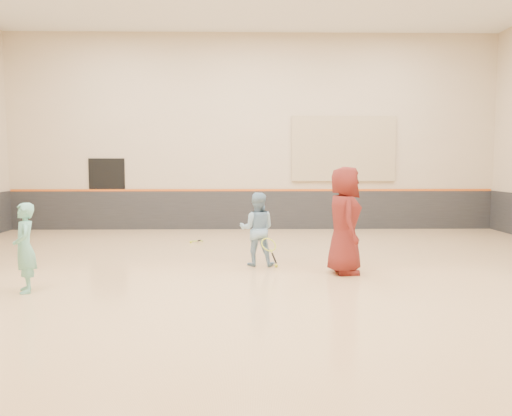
{
  "coord_description": "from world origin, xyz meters",
  "views": [
    {
      "loc": [
        -0.19,
        -9.46,
        2.01
      ],
      "look_at": [
        -0.01,
        0.4,
        1.15
      ],
      "focal_mm": 35.0,
      "sensor_mm": 36.0,
      "label": 1
    }
  ],
  "objects_px": {
    "young_man": "(345,220)",
    "spare_racket": "(196,238)",
    "girl": "(25,248)",
    "instructor": "(257,229)"
  },
  "relations": [
    {
      "from": "young_man",
      "to": "spare_racket",
      "type": "bearing_deg",
      "value": 38.62
    },
    {
      "from": "spare_racket",
      "to": "young_man",
      "type": "bearing_deg",
      "value": -50.88
    },
    {
      "from": "girl",
      "to": "young_man",
      "type": "bearing_deg",
      "value": 77.63
    },
    {
      "from": "instructor",
      "to": "spare_racket",
      "type": "bearing_deg",
      "value": -58.49
    },
    {
      "from": "young_man",
      "to": "spare_racket",
      "type": "height_order",
      "value": "young_man"
    },
    {
      "from": "girl",
      "to": "young_man",
      "type": "relative_size",
      "value": 0.72
    },
    {
      "from": "girl",
      "to": "young_man",
      "type": "xyz_separation_m",
      "value": [
        5.29,
        1.27,
        0.28
      ]
    },
    {
      "from": "instructor",
      "to": "young_man",
      "type": "distance_m",
      "value": 1.78
    },
    {
      "from": "young_man",
      "to": "spare_racket",
      "type": "distance_m",
      "value": 5.02
    },
    {
      "from": "girl",
      "to": "instructor",
      "type": "height_order",
      "value": "instructor"
    }
  ]
}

